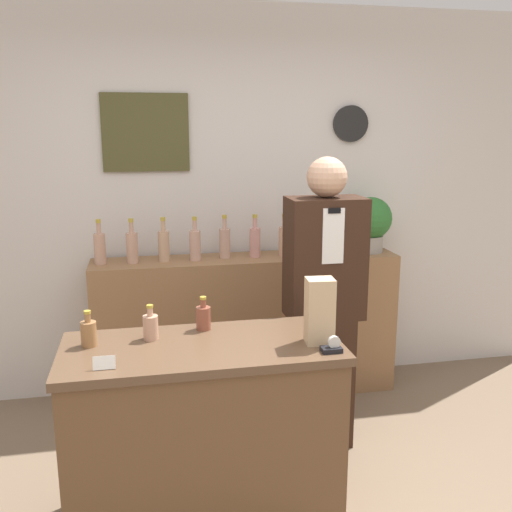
% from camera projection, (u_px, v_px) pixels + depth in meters
% --- Properties ---
extents(back_wall, '(5.20, 0.09, 2.70)m').
position_uv_depth(back_wall, '(225.00, 202.00, 4.05)').
color(back_wall, silver).
rests_on(back_wall, ground_plane).
extents(back_shelf, '(2.11, 0.37, 1.00)m').
position_uv_depth(back_shelf, '(247.00, 326.00, 4.03)').
color(back_shelf, '#8E6642').
rests_on(back_shelf, ground_plane).
extents(display_counter, '(1.27, 0.58, 0.91)m').
position_uv_depth(display_counter, '(204.00, 435.00, 2.70)').
color(display_counter, brown).
rests_on(display_counter, ground_plane).
extents(shopkeeper, '(0.44, 0.27, 1.72)m').
position_uv_depth(shopkeeper, '(323.00, 307.00, 3.32)').
color(shopkeeper, '#331E14').
rests_on(shopkeeper, ground_plane).
extents(potted_plant, '(0.30, 0.30, 0.39)m').
position_uv_depth(potted_plant, '(371.00, 222.00, 4.04)').
color(potted_plant, '#9E998E').
rests_on(potted_plant, back_shelf).
extents(paper_bag, '(0.13, 0.11, 0.30)m').
position_uv_depth(paper_bag, '(320.00, 311.00, 2.59)').
color(paper_bag, tan).
rests_on(paper_bag, display_counter).
extents(tape_dispenser, '(0.09, 0.06, 0.07)m').
position_uv_depth(tape_dispenser, '(332.00, 347.00, 2.51)').
color(tape_dispenser, black).
rests_on(tape_dispenser, display_counter).
extents(price_card_left, '(0.09, 0.02, 0.06)m').
position_uv_depth(price_card_left, '(104.00, 363.00, 2.33)').
color(price_card_left, white).
rests_on(price_card_left, display_counter).
extents(counter_bottle_0, '(0.07, 0.07, 0.17)m').
position_uv_depth(counter_bottle_0, '(89.00, 333.00, 2.57)').
color(counter_bottle_0, '#9A6B40').
rests_on(counter_bottle_0, display_counter).
extents(counter_bottle_1, '(0.07, 0.07, 0.17)m').
position_uv_depth(counter_bottle_1, '(151.00, 326.00, 2.65)').
color(counter_bottle_1, tan).
rests_on(counter_bottle_1, display_counter).
extents(counter_bottle_2, '(0.07, 0.07, 0.17)m').
position_uv_depth(counter_bottle_2, '(203.00, 317.00, 2.78)').
color(counter_bottle_2, brown).
rests_on(counter_bottle_2, display_counter).
extents(shelf_bottle_0, '(0.08, 0.08, 0.30)m').
position_uv_depth(shelf_bottle_0, '(100.00, 247.00, 3.70)').
color(shelf_bottle_0, tan).
rests_on(shelf_bottle_0, back_shelf).
extents(shelf_bottle_1, '(0.08, 0.08, 0.30)m').
position_uv_depth(shelf_bottle_1, '(132.00, 246.00, 3.74)').
color(shelf_bottle_1, tan).
rests_on(shelf_bottle_1, back_shelf).
extents(shelf_bottle_2, '(0.08, 0.08, 0.30)m').
position_uv_depth(shelf_bottle_2, '(164.00, 245.00, 3.79)').
color(shelf_bottle_2, tan).
rests_on(shelf_bottle_2, back_shelf).
extents(shelf_bottle_3, '(0.08, 0.08, 0.30)m').
position_uv_depth(shelf_bottle_3, '(195.00, 244.00, 3.81)').
color(shelf_bottle_3, tan).
rests_on(shelf_bottle_3, back_shelf).
extents(shelf_bottle_4, '(0.08, 0.08, 0.30)m').
position_uv_depth(shelf_bottle_4, '(225.00, 242.00, 3.89)').
color(shelf_bottle_4, tan).
rests_on(shelf_bottle_4, back_shelf).
extents(shelf_bottle_5, '(0.08, 0.08, 0.30)m').
position_uv_depth(shelf_bottle_5, '(255.00, 241.00, 3.91)').
color(shelf_bottle_5, tan).
rests_on(shelf_bottle_5, back_shelf).
extents(shelf_bottle_6, '(0.08, 0.08, 0.30)m').
position_uv_depth(shelf_bottle_6, '(284.00, 240.00, 3.95)').
color(shelf_bottle_6, tan).
rests_on(shelf_bottle_6, back_shelf).
extents(shelf_bottle_7, '(0.08, 0.08, 0.30)m').
position_uv_depth(shelf_bottle_7, '(313.00, 239.00, 3.98)').
color(shelf_bottle_7, tan).
rests_on(shelf_bottle_7, back_shelf).
extents(shelf_bottle_8, '(0.08, 0.08, 0.30)m').
position_uv_depth(shelf_bottle_8, '(341.00, 238.00, 4.02)').
color(shelf_bottle_8, tan).
rests_on(shelf_bottle_8, back_shelf).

